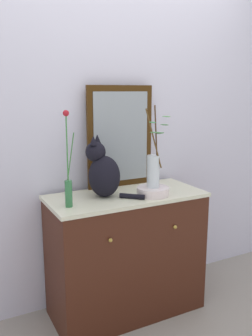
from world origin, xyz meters
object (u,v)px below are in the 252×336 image
(vase_slim_green, at_px, (68,181))
(bowl_porcelain, at_px, (153,191))
(sideboard, at_px, (126,254))
(vase_glass_clear, at_px, (154,168))
(mirror_leaning, at_px, (120,137))
(cat_sitting, at_px, (103,172))

(vase_slim_green, bearing_deg, bowl_porcelain, -2.63)
(sideboard, relative_size, vase_glass_clear, 1.96)
(mirror_leaning, bearing_deg, sideboard, -107.31)
(mirror_leaning, height_order, cat_sitting, mirror_leaning)
(vase_slim_green, relative_size, vase_glass_clear, 1.07)
(cat_sitting, xyz_separation_m, vase_slim_green, (-0.27, -0.10, -0.01))
(sideboard, height_order, vase_slim_green, vase_slim_green)
(sideboard, bearing_deg, cat_sitting, 171.76)
(mirror_leaning, distance_m, cat_sitting, 0.35)
(vase_slim_green, relative_size, bowl_porcelain, 2.66)
(sideboard, height_order, bowl_porcelain, bowl_porcelain)
(sideboard, xyz_separation_m, mirror_leaning, (0.07, 0.22, 0.79))
(vase_slim_green, bearing_deg, sideboard, 10.53)
(mirror_leaning, bearing_deg, vase_slim_green, -148.87)
(vase_glass_clear, bearing_deg, bowl_porcelain, 91.38)
(cat_sitting, height_order, bowl_porcelain, cat_sitting)
(mirror_leaning, bearing_deg, vase_glass_clear, -76.62)
(sideboard, bearing_deg, bowl_porcelain, -35.77)
(sideboard, relative_size, mirror_leaning, 1.47)
(mirror_leaning, height_order, vase_slim_green, mirror_leaning)
(sideboard, xyz_separation_m, vase_slim_green, (-0.43, -0.08, 0.59))
(vase_slim_green, xyz_separation_m, vase_glass_clear, (0.57, -0.03, 0.03))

